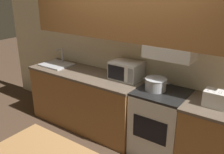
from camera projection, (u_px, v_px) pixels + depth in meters
ground_plane at (130, 127)px, 4.07m from camera, size 16.00×16.00×0.00m
wall_back at (131, 35)px, 3.48m from camera, size 5.58×0.38×2.55m
lower_counter_main at (86, 99)px, 4.02m from camera, size 1.92×0.66×0.91m
lower_counter_right_stub at (209, 140)px, 2.97m from camera, size 0.62×0.66×0.91m
stove_range at (160, 123)px, 3.33m from camera, size 0.65×0.62×0.91m
cooking_pot at (156, 84)px, 3.19m from camera, size 0.36×0.28×0.16m
microwave at (126, 70)px, 3.55m from camera, size 0.43×0.34×0.26m
toaster at (216, 99)px, 2.75m from camera, size 0.28×0.18×0.18m
sink_basin at (56, 64)px, 4.20m from camera, size 0.48×0.40×0.26m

